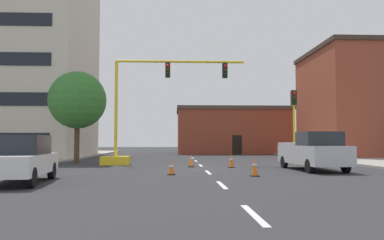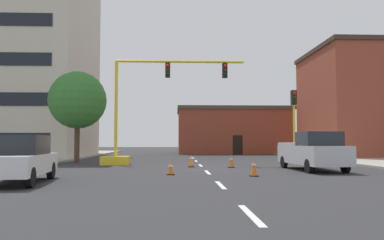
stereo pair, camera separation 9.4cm
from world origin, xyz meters
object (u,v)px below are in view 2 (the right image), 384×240
Objects in this scene: pickup_truck_silver at (312,152)px; traffic_cone_roadside_d at (254,167)px; traffic_light_pole_right at (294,110)px; traffic_cone_roadside_a at (231,161)px; sedan_white_near_left at (19,159)px; traffic_cone_roadside_c at (171,168)px; tree_left_near at (78,100)px; traffic_signal_gantry at (134,130)px; traffic_cone_roadside_b at (191,160)px.

pickup_truck_silver is 7.00× the size of traffic_cone_roadside_d.
traffic_light_pole_right is 5.85m from traffic_cone_roadside_a.
sedan_white_near_left is at bearing -156.15° from pickup_truck_silver.
pickup_truck_silver is 9.01× the size of traffic_cone_roadside_c.
traffic_signal_gantry is at bearing -25.75° from tree_left_near.
traffic_cone_roadside_a is (-3.94, 2.33, -0.60)m from pickup_truck_silver.
sedan_white_near_left is 6.43m from traffic_cone_roadside_c.
traffic_cone_roadside_b is 7.16m from traffic_cone_roadside_d.
traffic_cone_roadside_a is 5.60m from traffic_cone_roadside_d.
traffic_cone_roadside_a is 5.82m from traffic_cone_roadside_c.
tree_left_near is at bearing 95.10° from sedan_white_near_left.
tree_left_near is (-14.46, 2.70, 0.85)m from traffic_light_pole_right.
traffic_cone_roadside_d is (9.10, 2.42, -0.50)m from sedan_white_near_left.
traffic_signal_gantry is at bearing 125.55° from traffic_cone_roadside_d.
traffic_cone_roadside_c is at bearing -162.17° from pickup_truck_silver.
tree_left_near reaches higher than traffic_cone_roadside_a.
sedan_white_near_left is (-12.85, -5.68, -0.09)m from pickup_truck_silver.
traffic_cone_roadside_d is (10.26, -10.53, -3.99)m from tree_left_near.
traffic_light_pole_right is 6.38× the size of traffic_cone_roadside_b.
tree_left_near is at bearing 153.88° from traffic_cone_roadside_a.
traffic_light_pole_right is (10.28, -0.69, 1.27)m from traffic_signal_gantry.
traffic_cone_roadside_b is (3.61, -1.79, -1.89)m from traffic_signal_gantry.
traffic_signal_gantry is 1.45× the size of tree_left_near.
traffic_cone_roadside_c is at bearing -72.10° from traffic_signal_gantry.
traffic_signal_gantry is 10.63m from traffic_cone_roadside_d.
traffic_cone_roadside_d is (-3.74, -3.26, -0.59)m from pickup_truck_silver.
tree_left_near is 13.46m from sedan_white_near_left.
tree_left_near reaches higher than sedan_white_near_left.
pickup_truck_silver is (-0.46, -4.56, -2.55)m from traffic_light_pole_right.
traffic_light_pole_right is at bearing -10.60° from tree_left_near.
tree_left_near is (-4.17, 2.01, 2.12)m from traffic_signal_gantry.
tree_left_near is at bearing 169.40° from traffic_light_pole_right.
traffic_cone_roadside_a is (5.89, -2.92, -1.88)m from traffic_signal_gantry.
traffic_cone_roadside_b is (7.78, -3.81, -4.00)m from tree_left_near.
traffic_cone_roadside_d is (2.48, -6.72, 0.02)m from traffic_cone_roadside_b.
traffic_cone_roadside_d reaches higher than traffic_cone_roadside_c.
traffic_signal_gantry is 4.45m from traffic_cone_roadside_b.
traffic_signal_gantry is at bearing 74.57° from sedan_white_near_left.
tree_left_near is 1.16× the size of pickup_truck_silver.
traffic_cone_roadside_c is (-7.36, -2.37, -0.68)m from pickup_truck_silver.
traffic_cone_roadside_c is 3.73m from traffic_cone_roadside_d.
traffic_light_pole_right is at bearing 84.30° from pickup_truck_silver.
traffic_cone_roadside_b is at bearing 150.92° from pickup_truck_silver.
tree_left_near is at bearing 154.25° from traffic_signal_gantry.
traffic_cone_roadside_d is at bearing -138.95° from pickup_truck_silver.
sedan_white_near_left is 11.30m from traffic_cone_roadside_b.
traffic_cone_roadside_a is (-4.39, -2.23, -3.16)m from traffic_light_pole_right.
sedan_white_near_left is 9.43m from traffic_cone_roadside_d.
sedan_white_near_left is (-3.02, -10.93, -1.37)m from traffic_signal_gantry.
traffic_cone_roadside_b is (-6.68, -1.10, -3.16)m from traffic_light_pole_right.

